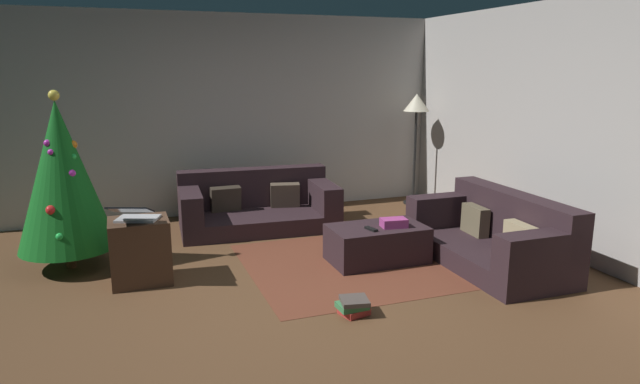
% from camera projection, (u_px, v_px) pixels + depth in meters
% --- Properties ---
extents(ground_plane, '(6.40, 6.40, 0.00)m').
position_uv_depth(ground_plane, '(281.00, 300.00, 4.72)').
color(ground_plane, brown).
extents(rear_partition, '(6.40, 0.12, 2.60)m').
position_uv_depth(rear_partition, '(213.00, 116.00, 7.32)').
color(rear_partition, '#BCB7B2').
rests_on(rear_partition, ground_plane).
extents(corner_partition, '(0.12, 6.40, 2.60)m').
position_uv_depth(corner_partition, '(587.00, 132.00, 5.49)').
color(corner_partition, '#B5B0AB').
rests_on(corner_partition, ground_plane).
extents(couch_left, '(1.90, 1.08, 0.68)m').
position_uv_depth(couch_left, '(257.00, 206.00, 6.85)').
color(couch_left, '#2D1E23').
rests_on(couch_left, ground_plane).
extents(couch_right, '(0.87, 1.77, 0.71)m').
position_uv_depth(couch_right, '(495.00, 237.00, 5.54)').
color(couch_right, '#2D1E23').
rests_on(couch_right, ground_plane).
extents(ottoman, '(0.95, 0.57, 0.37)m').
position_uv_depth(ottoman, '(377.00, 244.00, 5.62)').
color(ottoman, '#2D1E23').
rests_on(ottoman, ground_plane).
extents(gift_box, '(0.27, 0.19, 0.09)m').
position_uv_depth(gift_box, '(394.00, 223.00, 5.55)').
color(gift_box, '#B23F8C').
rests_on(gift_box, ottoman).
extents(tv_remote, '(0.08, 0.17, 0.02)m').
position_uv_depth(tv_remote, '(371.00, 229.00, 5.45)').
color(tv_remote, black).
rests_on(tv_remote, ottoman).
extents(christmas_tree, '(0.90, 0.90, 1.72)m').
position_uv_depth(christmas_tree, '(62.00, 176.00, 5.29)').
color(christmas_tree, brown).
rests_on(christmas_tree, ground_plane).
extents(side_table, '(0.52, 0.44, 0.59)m').
position_uv_depth(side_table, '(140.00, 251.00, 5.06)').
color(side_table, '#4C3323').
rests_on(side_table, ground_plane).
extents(laptop, '(0.48, 0.51, 0.18)m').
position_uv_depth(laptop, '(135.00, 215.00, 4.92)').
color(laptop, silver).
rests_on(laptop, side_table).
extents(book_stack, '(0.26, 0.25, 0.14)m').
position_uv_depth(book_stack, '(354.00, 306.00, 4.42)').
color(book_stack, '#B7332D').
rests_on(book_stack, ground_plane).
extents(corner_lamp, '(0.36, 0.36, 1.56)m').
position_uv_depth(corner_lamp, '(416.00, 111.00, 7.77)').
color(corner_lamp, black).
rests_on(corner_lamp, ground_plane).
extents(area_rug, '(2.60, 2.00, 0.01)m').
position_uv_depth(area_rug, '(377.00, 261.00, 5.66)').
color(area_rug, brown).
rests_on(area_rug, ground_plane).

